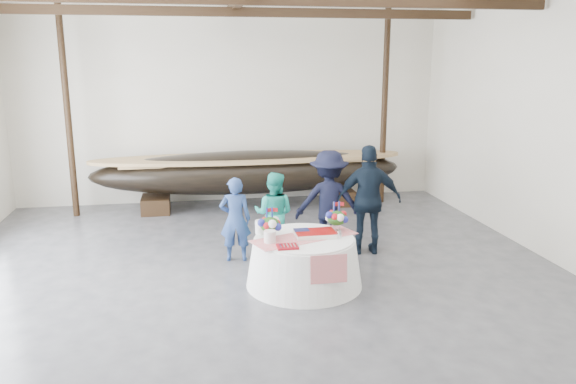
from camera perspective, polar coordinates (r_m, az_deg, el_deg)
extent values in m
cube|color=#3D3D42|center=(8.21, -2.23, -10.87)|extent=(10.00, 12.00, 0.01)
cube|color=silver|center=(13.50, -5.87, 8.60)|extent=(10.00, 0.02, 4.50)
cube|color=black|center=(11.49, -5.32, 17.75)|extent=(9.80, 0.12, 0.18)
cylinder|color=black|center=(12.81, -21.49, 7.48)|extent=(0.14, 0.14, 4.50)
cylinder|color=black|center=(13.35, 9.77, 8.42)|extent=(0.14, 0.14, 4.50)
cube|color=black|center=(12.94, -13.27, -1.23)|extent=(0.62, 0.80, 0.35)
cube|color=black|center=(13.38, 5.23, -0.44)|extent=(0.62, 0.80, 0.35)
ellipsoid|color=black|center=(12.84, -3.91, 2.04)|extent=(7.09, 1.42, 0.98)
cube|color=#9E7A4C|center=(12.79, -3.93, 3.20)|extent=(5.67, 0.93, 0.05)
cone|color=white|center=(8.58, 1.65, -7.13)|extent=(1.76, 1.76, 0.73)
cylinder|color=white|center=(8.46, 1.67, -4.75)|extent=(1.50, 1.50, 0.04)
cube|color=red|center=(8.45, 1.67, -4.61)|extent=(1.72, 1.09, 0.01)
cube|color=white|center=(8.49, 2.75, -4.29)|extent=(0.60, 0.40, 0.07)
cylinder|color=white|center=(8.19, -1.85, -4.56)|extent=(0.18, 0.18, 0.18)
cylinder|color=white|center=(8.63, -2.77, -3.56)|extent=(0.18, 0.18, 0.20)
cube|color=maroon|center=(8.00, -0.06, -5.58)|extent=(0.30, 0.24, 0.03)
cone|color=silver|center=(8.44, 5.19, -4.28)|extent=(0.09, 0.09, 0.12)
imported|color=navy|center=(9.53, -5.38, -2.78)|extent=(0.56, 0.40, 1.45)
imported|color=#22B09C|center=(9.78, -1.45, -2.23)|extent=(0.88, 0.80, 1.47)
imported|color=black|center=(9.94, 4.16, -0.96)|extent=(1.28, 0.87, 1.82)
imported|color=black|center=(9.89, 8.21, -0.81)|extent=(1.19, 0.63, 1.93)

